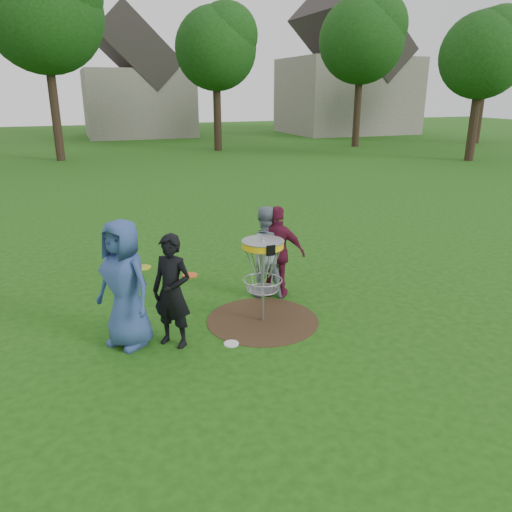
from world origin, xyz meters
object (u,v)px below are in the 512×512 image
object	(u,v)px
player_grey	(264,252)
player_maroon	(278,252)
player_black	(172,291)
disc_golf_basket	(263,261)
player_blue	(124,284)

from	to	relation	value
player_grey	player_maroon	distance (m)	0.24
player_grey	player_maroon	world-z (taller)	player_maroon
player_black	disc_golf_basket	size ratio (longest dim) A/B	1.20
disc_golf_basket	player_maroon	bearing A→B (deg)	54.37
player_maroon	disc_golf_basket	world-z (taller)	player_maroon
player_blue	player_maroon	size ratio (longest dim) A/B	1.14
player_black	player_maroon	size ratio (longest dim) A/B	1.01
player_black	disc_golf_basket	bearing A→B (deg)	54.30
player_grey	disc_golf_basket	distance (m)	1.07
player_maroon	disc_golf_basket	distance (m)	1.06
player_blue	player_black	distance (m)	0.67
player_black	player_grey	size ratio (longest dim) A/B	1.01
player_blue	player_maroon	world-z (taller)	player_blue
player_grey	disc_golf_basket	bearing A→B (deg)	84.20
player_blue	player_maroon	distance (m)	2.85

